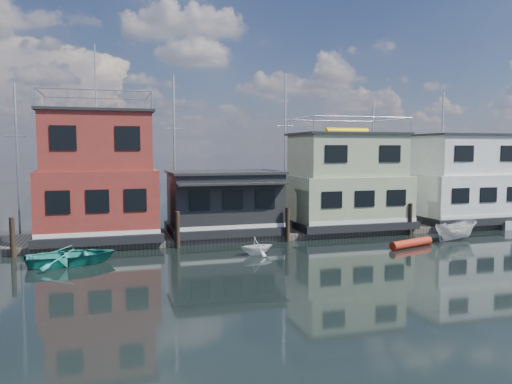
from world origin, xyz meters
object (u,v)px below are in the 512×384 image
object	(u,v)px
red_kayak	(411,243)
houseboat_green	(346,182)
houseboat_dark	(224,202)
houseboat_white	(463,180)
dinghy_teal	(71,256)
dinghy_white	(257,246)
motorboat	(456,231)
houseboat_red	(98,178)

from	to	relation	value
red_kayak	houseboat_green	bearing A→B (deg)	80.45
houseboat_dark	houseboat_white	distance (m)	19.03
dinghy_teal	dinghy_white	bearing A→B (deg)	-100.86
houseboat_dark	motorboat	xyz separation A→B (m)	(14.13, -5.45, -1.77)
houseboat_dark	red_kayak	bearing A→B (deg)	-33.27
houseboat_green	red_kayak	distance (m)	7.47
houseboat_green	dinghy_white	world-z (taller)	houseboat_green
houseboat_dark	dinghy_white	xyz separation A→B (m)	(0.48, -6.00, -1.91)
houseboat_white	dinghy_teal	xyz separation A→B (m)	(-28.31, -5.57, -3.08)
dinghy_teal	motorboat	bearing A→B (deg)	-98.02
motorboat	dinghy_teal	bearing A→B (deg)	81.47
dinghy_white	houseboat_dark	bearing A→B (deg)	-2.95
red_kayak	dinghy_white	xyz separation A→B (m)	(-9.57, 0.60, 0.25)
houseboat_red	houseboat_white	size ratio (longest dim) A/B	1.41
dinghy_white	red_kayak	bearing A→B (deg)	-101.08
houseboat_green	houseboat_dark	bearing A→B (deg)	-179.88
houseboat_green	dinghy_white	distance (m)	10.87
houseboat_green	dinghy_teal	distance (m)	19.39
houseboat_dark	red_kayak	distance (m)	12.22
houseboat_green	dinghy_teal	size ratio (longest dim) A/B	1.90
houseboat_white	dinghy_teal	size ratio (longest dim) A/B	1.90
houseboat_dark	houseboat_white	bearing A→B (deg)	0.06
dinghy_teal	houseboat_dark	bearing A→B (deg)	-67.45
houseboat_white	dinghy_white	world-z (taller)	houseboat_white
houseboat_green	houseboat_white	world-z (taller)	houseboat_green
houseboat_dark	dinghy_white	world-z (taller)	houseboat_dark
motorboat	red_kayak	xyz separation A→B (m)	(-4.08, -1.14, -0.40)
houseboat_dark	dinghy_white	distance (m)	6.31
motorboat	dinghy_teal	world-z (taller)	motorboat
houseboat_dark	motorboat	distance (m)	15.25
houseboat_red	dinghy_teal	xyz separation A→B (m)	(-1.31, -5.57, -3.65)
houseboat_red	motorboat	distance (m)	23.06
houseboat_red	houseboat_white	bearing A→B (deg)	0.00
houseboat_red	motorboat	world-z (taller)	houseboat_red
houseboat_red	houseboat_dark	world-z (taller)	houseboat_red
dinghy_teal	red_kayak	bearing A→B (deg)	-101.35
red_kayak	houseboat_white	bearing A→B (deg)	17.90
motorboat	dinghy_white	bearing A→B (deg)	83.51
houseboat_dark	houseboat_green	bearing A→B (deg)	0.12
houseboat_white	houseboat_red	bearing A→B (deg)	-180.00
dinghy_teal	houseboat_white	bearing A→B (deg)	-87.13
houseboat_green	red_kayak	size ratio (longest dim) A/B	2.45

